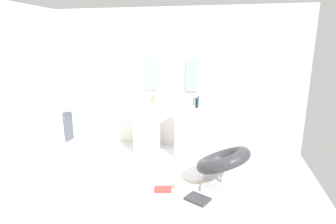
{
  "coord_description": "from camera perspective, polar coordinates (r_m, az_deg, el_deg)",
  "views": [
    {
      "loc": [
        0.98,
        -3.41,
        2.0
      ],
      "look_at": [
        0.15,
        0.55,
        0.95
      ],
      "focal_mm": 29.13,
      "sensor_mm": 36.0,
      "label": 1
    }
  ],
  "objects": [
    {
      "name": "vanity_mirror_right",
      "position": [
        5.06,
        4.97,
        7.7
      ],
      "size": [
        0.22,
        0.03,
        0.61
      ],
      "primitive_type": "cube",
      "color": "#8C9EA8"
    },
    {
      "name": "magazine_charcoal",
      "position": [
        3.71,
        6.21,
        -17.63
      ],
      "size": [
        0.36,
        0.32,
        0.03
      ],
      "primitive_type": "cube",
      "rotation": [
        0.0,
        0.0,
        -0.47
      ],
      "color": "#38383D",
      "rests_on": "area_rug"
    },
    {
      "name": "coffee_mug",
      "position": [
        3.91,
        1.89,
        -15.21
      ],
      "size": [
        0.07,
        0.07,
        0.1
      ],
      "primitive_type": "cylinder",
      "color": "white",
      "rests_on": "area_rug"
    },
    {
      "name": "soap_bottle_white",
      "position": [
        4.88,
        -3.16,
        2.12
      ],
      "size": [
        0.05,
        0.05,
        0.12
      ],
      "color": "white",
      "rests_on": "pedestal_sink_left"
    },
    {
      "name": "towel_rack",
      "position": [
        4.81,
        -20.41,
        -2.96
      ],
      "size": [
        0.37,
        0.22,
        0.95
      ],
      "color": "#B7BABF",
      "rests_on": "ground_plane"
    },
    {
      "name": "soap_bottle_clear",
      "position": [
        4.77,
        -3.54,
        1.81
      ],
      "size": [
        0.04,
        0.04,
        0.12
      ],
      "color": "silver",
      "rests_on": "pedestal_sink_left"
    },
    {
      "name": "soap_bottle_blue",
      "position": [
        4.72,
        6.35,
        2.09
      ],
      "size": [
        0.05,
        0.05,
        0.2
      ],
      "color": "#4C72B7",
      "rests_on": "pedestal_sink_right"
    },
    {
      "name": "soap_bottle_black",
      "position": [
        4.66,
        5.99,
        1.86
      ],
      "size": [
        0.04,
        0.04,
        0.18
      ],
      "color": "black",
      "rests_on": "pedestal_sink_right"
    },
    {
      "name": "lounge_chair",
      "position": [
        3.95,
        11.42,
        -10.46
      ],
      "size": [
        1.05,
        1.05,
        0.65
      ],
      "color": "#B7BABF",
      "rests_on": "ground_plane"
    },
    {
      "name": "vanity_mirror_left",
      "position": [
        5.2,
        -3.42,
        7.92
      ],
      "size": [
        0.22,
        0.03,
        0.61
      ],
      "primitive_type": "cube",
      "color": "#8C9EA8"
    },
    {
      "name": "area_rug",
      "position": [
        3.83,
        2.13,
        -16.84
      ],
      "size": [
        1.18,
        0.84,
        0.01
      ],
      "primitive_type": "cube",
      "color": "beige",
      "rests_on": "ground_plane"
    },
    {
      "name": "soap_bottle_green",
      "position": [
        4.88,
        5.47,
        2.11
      ],
      "size": [
        0.05,
        0.05,
        0.13
      ],
      "color": "#59996B",
      "rests_on": "pedestal_sink_right"
    },
    {
      "name": "ground_plane",
      "position": [
        4.08,
        -3.77,
        -15.15
      ],
      "size": [
        4.8,
        3.6,
        0.04
      ],
      "primitive_type": "cube",
      "color": "silver"
    },
    {
      "name": "magazine_red",
      "position": [
        3.91,
        -1.03,
        -15.86
      ],
      "size": [
        0.26,
        0.2,
        0.03
      ],
      "primitive_type": "cube",
      "rotation": [
        0.0,
        0.0,
        0.2
      ],
      "color": "#B73838",
      "rests_on": "area_rug"
    },
    {
      "name": "pedestal_sink_left",
      "position": [
        5.02,
        -4.44,
        -3.03
      ],
      "size": [
        0.48,
        0.48,
        1.0
      ],
      "color": "white",
      "rests_on": "ground_plane"
    },
    {
      "name": "rear_partition",
      "position": [
        5.2,
        0.86,
        6.82
      ],
      "size": [
        4.8,
        0.1,
        2.6
      ],
      "primitive_type": "cube",
      "color": "silver",
      "rests_on": "ground_plane"
    },
    {
      "name": "pedestal_sink_right",
      "position": [
        4.87,
        4.17,
        -3.58
      ],
      "size": [
        0.48,
        0.48,
        1.0
      ],
      "color": "white",
      "rests_on": "ground_plane"
    },
    {
      "name": "soap_bottle_amber",
      "position": [
        4.85,
        -3.08,
        2.23
      ],
      "size": [
        0.05,
        0.05,
        0.15
      ],
      "color": "#C68C38",
      "rests_on": "pedestal_sink_left"
    }
  ]
}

